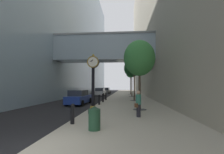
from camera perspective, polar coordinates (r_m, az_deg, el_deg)
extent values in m
plane|color=black|center=(32.07, -0.83, -6.82)|extent=(110.00, 110.00, 0.00)
cube|color=#ADA593|center=(34.92, 5.40, -6.39)|extent=(6.99, 80.00, 0.14)
cube|color=#849EB2|center=(40.59, -17.21, 18.89)|extent=(9.00, 80.00, 34.38)
cube|color=#93A8B7|center=(23.66, -2.58, 9.60)|extent=(14.27, 3.20, 3.37)
cube|color=gray|center=(24.12, -2.57, 13.79)|extent=(14.27, 3.40, 0.24)
cube|color=#A89E89|center=(39.48, 17.85, 21.79)|extent=(9.00, 80.00, 37.21)
cube|color=black|center=(11.84, -6.64, -11.64)|extent=(0.55, 0.55, 0.35)
cylinder|color=gold|center=(11.80, -6.63, -10.37)|extent=(0.39, 0.38, 0.18)
cylinder|color=black|center=(11.71, -6.59, -3.41)|extent=(0.22, 0.22, 2.68)
cylinder|color=black|center=(11.83, -6.53, 5.15)|extent=(0.84, 0.28, 0.84)
torus|color=gold|center=(11.68, -6.68, 5.25)|extent=(0.82, 0.05, 0.82)
cylinder|color=silver|center=(11.69, -6.68, 5.25)|extent=(0.69, 0.01, 0.69)
cylinder|color=silver|center=(11.98, -6.39, 5.04)|extent=(0.69, 0.01, 0.69)
sphere|color=gold|center=(11.91, -6.52, 7.49)|extent=(0.16, 0.16, 0.16)
cube|color=black|center=(11.70, -6.91, 5.59)|extent=(0.12, 0.01, 0.16)
cube|color=black|center=(11.71, -7.19, 5.61)|extent=(0.23, 0.01, 0.17)
cylinder|color=black|center=(8.86, -13.53, -12.78)|extent=(0.20, 0.20, 0.87)
sphere|color=black|center=(8.79, -13.49, -9.64)|extent=(0.21, 0.21, 0.21)
cylinder|color=black|center=(14.37, -6.27, -9.09)|extent=(0.20, 0.20, 0.87)
sphere|color=black|center=(14.33, -6.26, -7.15)|extent=(0.21, 0.21, 0.21)
cylinder|color=black|center=(17.17, -4.43, -8.12)|extent=(0.20, 0.20, 0.87)
sphere|color=black|center=(17.14, -4.43, -6.49)|extent=(0.21, 0.21, 0.21)
cylinder|color=black|center=(20.00, -3.12, -7.41)|extent=(0.20, 0.20, 0.87)
sphere|color=black|center=(19.97, -3.11, -6.01)|extent=(0.21, 0.21, 0.21)
cylinder|color=black|center=(22.83, -2.13, -6.88)|extent=(0.20, 0.20, 0.87)
sphere|color=black|center=(22.80, -2.13, -5.66)|extent=(0.21, 0.21, 0.21)
cylinder|color=#333335|center=(13.88, 9.61, -11.04)|extent=(1.10, 1.10, 0.02)
cylinder|color=#4C3D2D|center=(13.75, 9.55, -4.29)|extent=(0.18, 0.18, 3.29)
ellipsoid|color=#387F3D|center=(13.94, 9.45, 6.51)|extent=(2.58, 2.58, 2.97)
cylinder|color=#333335|center=(22.16, 7.76, -8.07)|extent=(1.10, 1.10, 0.02)
cylinder|color=#4C3D2D|center=(22.08, 7.72, -2.58)|extent=(0.18, 0.18, 4.26)
ellipsoid|color=#2D7033|center=(22.33, 7.66, 5.41)|extent=(2.59, 2.59, 2.98)
cylinder|color=#333335|center=(30.49, 6.92, -6.71)|extent=(1.10, 1.10, 0.02)
cylinder|color=brown|center=(30.43, 6.90, -2.85)|extent=(0.18, 0.18, 4.13)
ellipsoid|color=#23602D|center=(30.60, 6.86, 3.03)|extent=(2.85, 2.85, 3.28)
cylinder|color=#333335|center=(38.82, 6.45, -5.94)|extent=(1.10, 1.10, 0.02)
cylinder|color=#4C3D2D|center=(38.78, 6.43, -2.78)|extent=(0.18, 0.18, 4.29)
ellipsoid|color=#387F3D|center=(38.90, 6.40, 1.56)|extent=(2.13, 2.13, 2.44)
cylinder|color=#234C33|center=(7.50, -6.11, -14.43)|extent=(0.52, 0.52, 0.92)
cone|color=#183523|center=(7.42, -6.09, -10.56)|extent=(0.53, 0.53, 0.16)
cylinder|color=#23232D|center=(10.63, 9.16, -11.45)|extent=(0.37, 0.37, 0.77)
cylinder|color=#337560|center=(10.55, 9.13, -7.69)|extent=(0.48, 0.48, 0.62)
sphere|color=tan|center=(10.52, 9.11, -5.36)|extent=(0.24, 0.24, 0.24)
cube|color=brown|center=(10.41, 8.41, -9.70)|extent=(0.23, 0.22, 0.24)
cube|color=navy|center=(18.86, -11.33, -7.51)|extent=(1.89, 4.76, 0.78)
cube|color=#282D38|center=(18.60, -11.53, -5.45)|extent=(1.60, 2.68, 0.64)
cylinder|color=black|center=(20.66, -12.21, -7.91)|extent=(0.24, 0.65, 0.64)
cylinder|color=black|center=(20.17, -7.57, -8.08)|extent=(0.24, 0.65, 0.64)
cylinder|color=black|center=(17.69, -15.64, -8.69)|extent=(0.24, 0.65, 0.64)
cylinder|color=black|center=(17.11, -10.28, -8.95)|extent=(0.24, 0.65, 0.64)
cube|color=slate|center=(44.85, -1.98, -4.98)|extent=(1.86, 4.36, 0.78)
cube|color=#282D38|center=(44.62, -2.01, -4.11)|extent=(1.60, 2.46, 0.64)
cylinder|color=black|center=(46.43, -2.77, -5.28)|extent=(0.24, 0.65, 0.64)
cylinder|color=black|center=(46.19, -0.64, -5.29)|extent=(0.24, 0.65, 0.64)
cylinder|color=black|center=(43.55, -3.39, -5.42)|extent=(0.24, 0.65, 0.64)
cylinder|color=black|center=(43.29, -1.12, -5.44)|extent=(0.24, 0.65, 0.64)
cube|color=silver|center=(34.58, -4.07, -5.51)|extent=(1.91, 4.60, 0.81)
cube|color=#282D38|center=(34.33, -4.13, -4.33)|extent=(1.66, 2.58, 0.66)
cylinder|color=black|center=(36.29, -5.12, -5.87)|extent=(0.23, 0.64, 0.64)
cylinder|color=black|center=(35.99, -2.20, -5.91)|extent=(0.23, 0.64, 0.64)
cylinder|color=black|center=(33.23, -6.10, -6.12)|extent=(0.23, 0.64, 0.64)
cylinder|color=black|center=(32.92, -2.92, -6.17)|extent=(0.23, 0.64, 0.64)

